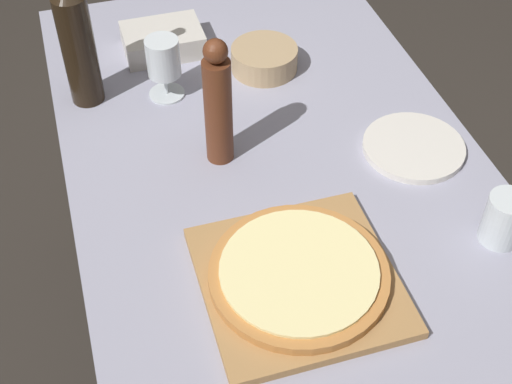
{
  "coord_description": "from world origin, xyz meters",
  "views": [
    {
      "loc": [
        -0.34,
        -1.0,
        1.75
      ],
      "look_at": [
        -0.08,
        -0.13,
        0.83
      ],
      "focal_mm": 50.0,
      "sensor_mm": 36.0,
      "label": 1
    }
  ],
  "objects": [
    {
      "name": "wine_glass",
      "position": [
        -0.17,
        0.27,
        0.86
      ],
      "size": [
        0.08,
        0.08,
        0.14
      ],
      "color": "silver",
      "rests_on": "dining_table"
    },
    {
      "name": "ground_plane",
      "position": [
        0.0,
        0.0,
        0.0
      ],
      "size": [
        12.0,
        12.0,
        0.0
      ],
      "primitive_type": "plane",
      "color": "#2D2823"
    },
    {
      "name": "pepper_mill",
      "position": [
        -0.1,
        0.04,
        0.9
      ],
      "size": [
        0.05,
        0.05,
        0.28
      ],
      "color": "#5B2D19",
      "rests_on": "dining_table"
    },
    {
      "name": "food_container",
      "position": [
        -0.14,
        0.44,
        0.8
      ],
      "size": [
        0.18,
        0.14,
        0.06
      ],
      "color": "beige",
      "rests_on": "dining_table"
    },
    {
      "name": "small_bowl",
      "position": [
        0.07,
        0.3,
        0.8
      ],
      "size": [
        0.15,
        0.15,
        0.06
      ],
      "color": "tan",
      "rests_on": "dining_table"
    },
    {
      "name": "pizza",
      "position": [
        -0.06,
        -0.31,
        0.8
      ],
      "size": [
        0.31,
        0.31,
        0.02
      ],
      "color": "#BC7A3D",
      "rests_on": "cutting_board"
    },
    {
      "name": "wine_bottle",
      "position": [
        -0.34,
        0.31,
        0.92
      ],
      "size": [
        0.07,
        0.07,
        0.37
      ],
      "color": "black",
      "rests_on": "dining_table"
    },
    {
      "name": "drinking_tumbler",
      "position": [
        0.32,
        -0.31,
        0.82
      ],
      "size": [
        0.07,
        0.07,
        0.1
      ],
      "color": "silver",
      "rests_on": "dining_table"
    },
    {
      "name": "dining_table",
      "position": [
        0.0,
        0.0,
        0.67
      ],
      "size": [
        0.83,
        1.41,
        0.77
      ],
      "color": "#9393A8",
      "rests_on": "ground_plane"
    },
    {
      "name": "cutting_board",
      "position": [
        -0.06,
        -0.31,
        0.78
      ],
      "size": [
        0.33,
        0.33,
        0.02
      ],
      "color": "#A87A47",
      "rests_on": "dining_table"
    },
    {
      "name": "dinner_plate",
      "position": [
        0.28,
        -0.05,
        0.78
      ],
      "size": [
        0.21,
        0.21,
        0.01
      ],
      "color": "silver",
      "rests_on": "dining_table"
    }
  ]
}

